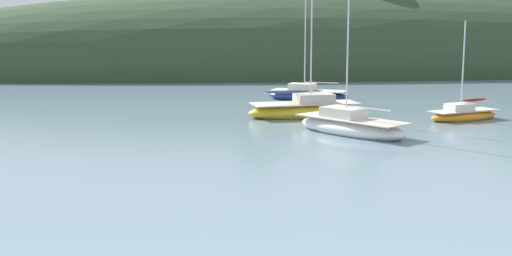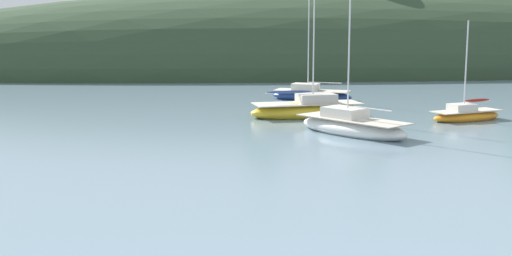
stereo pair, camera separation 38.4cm
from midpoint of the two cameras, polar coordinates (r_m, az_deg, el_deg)
name	(u,v)px [view 2 (the right image)]	position (r m, az deg, el deg)	size (l,w,h in m)	color
far_shoreline_hill	(384,69)	(90.36, 11.45, 5.16)	(150.00, 36.00, 25.15)	#2D422B
sailboat_black_sloop	(308,110)	(43.64, 4.90, 1.61)	(8.15, 3.46, 10.37)	gold
sailboat_red_portside	(311,95)	(53.46, 5.14, 2.94)	(7.02, 5.03, 9.28)	navy
sailboat_teal_outer	(351,126)	(37.14, 8.80, 0.16)	(6.21, 7.55, 10.84)	white
sailboat_grey_yawl	(466,115)	(44.21, 18.45, 1.10)	(5.53, 3.20, 6.66)	orange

